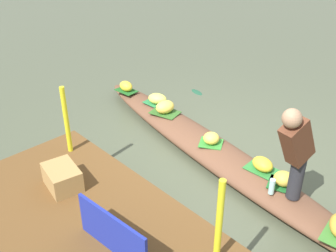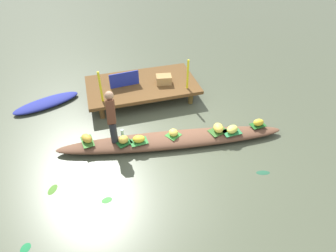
% 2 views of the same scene
% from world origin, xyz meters
% --- Properties ---
extents(canal_water, '(40.00, 40.00, 0.00)m').
position_xyz_m(canal_water, '(0.00, 0.00, 0.00)').
color(canal_water, '#4A503C').
rests_on(canal_water, ground).
extents(dock_platform, '(3.20, 1.80, 0.46)m').
position_xyz_m(dock_platform, '(-0.26, 2.27, 0.39)').
color(dock_platform, brown).
rests_on(dock_platform, ground).
extents(vendor_boat, '(5.57, 1.39, 0.25)m').
position_xyz_m(vendor_boat, '(0.00, 0.00, 0.13)').
color(vendor_boat, brown).
rests_on(vendor_boat, ground).
extents(leaf_mat_0, '(0.42, 0.30, 0.01)m').
position_xyz_m(leaf_mat_0, '(-0.82, 0.02, 0.26)').
color(leaf_mat_0, '#2C7632').
rests_on(leaf_mat_0, vendor_boat).
extents(banana_bunch_0, '(0.32, 0.26, 0.17)m').
position_xyz_m(banana_bunch_0, '(-0.82, 0.02, 0.34)').
color(banana_bunch_0, gold).
rests_on(banana_bunch_0, vendor_boat).
extents(leaf_mat_1, '(0.50, 0.41, 0.01)m').
position_xyz_m(leaf_mat_1, '(1.13, -0.14, 0.26)').
color(leaf_mat_1, '#315F24').
rests_on(leaf_mat_1, vendor_boat).
extents(banana_bunch_1, '(0.28, 0.34, 0.20)m').
position_xyz_m(banana_bunch_1, '(1.13, -0.14, 0.36)').
color(banana_bunch_1, '#F9D24D').
rests_on(banana_bunch_1, vendor_boat).
extents(leaf_mat_2, '(0.39, 0.27, 0.01)m').
position_xyz_m(leaf_mat_2, '(2.19, -0.20, 0.26)').
color(leaf_mat_2, '#1E5A20').
rests_on(leaf_mat_2, vendor_boat).
extents(banana_bunch_2, '(0.27, 0.19, 0.17)m').
position_xyz_m(banana_bunch_2, '(2.19, -0.20, 0.34)').
color(banana_bunch_2, yellow).
rests_on(banana_bunch_2, vendor_boat).
extents(leaf_mat_3, '(0.45, 0.31, 0.01)m').
position_xyz_m(leaf_mat_3, '(1.44, -0.27, 0.26)').
color(leaf_mat_3, '#27753E').
rests_on(leaf_mat_3, vendor_boat).
extents(banana_bunch_3, '(0.38, 0.33, 0.17)m').
position_xyz_m(banana_bunch_3, '(1.44, -0.27, 0.34)').
color(banana_bunch_3, '#E9E357').
rests_on(banana_bunch_3, vendor_boat).
extents(leaf_mat_4, '(0.42, 0.39, 0.01)m').
position_xyz_m(leaf_mat_4, '(-1.17, 0.09, 0.26)').
color(leaf_mat_4, '#1B5B25').
rests_on(leaf_mat_4, vendor_boat).
extents(banana_bunch_4, '(0.32, 0.31, 0.18)m').
position_xyz_m(banana_bunch_4, '(-1.17, 0.09, 0.35)').
color(banana_bunch_4, gold).
rests_on(banana_bunch_4, vendor_boat).
extents(leaf_mat_5, '(0.42, 0.41, 0.01)m').
position_xyz_m(leaf_mat_5, '(0.03, 0.02, 0.26)').
color(leaf_mat_5, '#33822F').
rests_on(leaf_mat_5, vendor_boat).
extents(banana_bunch_5, '(0.24, 0.25, 0.16)m').
position_xyz_m(banana_bunch_5, '(0.03, 0.02, 0.34)').
color(banana_bunch_5, '#F0D24B').
rests_on(banana_bunch_5, vendor_boat).
extents(vendor_person, '(0.24, 0.50, 1.21)m').
position_xyz_m(vendor_person, '(-1.35, 0.29, 0.94)').
color(vendor_person, '#28282D').
rests_on(vendor_person, vendor_boat).
extents(water_bottle, '(0.07, 0.07, 0.20)m').
position_xyz_m(water_bottle, '(-1.16, 0.32, 0.35)').
color(water_bottle, '#ADDDD5').
rests_on(water_bottle, vendor_boat).
extents(market_banner, '(0.85, 0.10, 0.43)m').
position_xyz_m(market_banner, '(-0.76, 2.27, 0.67)').
color(market_banner, navy).
rests_on(market_banner, dock_platform).
extents(railing_post_west, '(0.06, 0.06, 0.88)m').
position_xyz_m(railing_post_west, '(-1.46, 1.67, 0.89)').
color(railing_post_west, yellow).
rests_on(railing_post_west, dock_platform).
extents(railing_post_east, '(0.06, 0.06, 0.88)m').
position_xyz_m(railing_post_east, '(0.94, 1.67, 0.89)').
color(railing_post_east, yellow).
rests_on(railing_post_east, dock_platform).
extents(produce_crate, '(0.49, 0.39, 0.25)m').
position_xyz_m(produce_crate, '(0.37, 2.11, 0.58)').
color(produce_crate, '#A47D47').
rests_on(produce_crate, dock_platform).
extents(drifting_plant_1, '(0.33, 0.20, 0.01)m').
position_xyz_m(drifting_plant_1, '(1.66, -1.46, 0.00)').
color(drifting_plant_1, '#205036').
rests_on(drifting_plant_1, ground).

